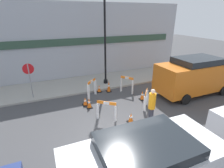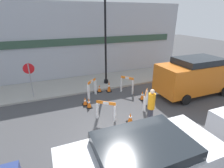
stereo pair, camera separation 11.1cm
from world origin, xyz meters
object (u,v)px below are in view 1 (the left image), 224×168
streetlamp_post (105,25)px  work_van (195,74)px  person_worker (152,106)px  stop_sign (29,75)px  parked_car_1 (144,165)px

streetlamp_post → work_van: bearing=-37.6°
person_worker → work_van: size_ratio=0.36×
stop_sign → parked_car_1: (2.80, -7.52, -0.47)m
parked_car_1 → streetlamp_post: bearing=76.3°
person_worker → work_van: 4.81m
stop_sign → streetlamp_post: bearing=-172.8°
parked_car_1 → stop_sign: bearing=110.4°
streetlamp_post → stop_sign: size_ratio=3.03×
stop_sign → work_van: work_van is taller
stop_sign → parked_car_1: size_ratio=0.48×
stop_sign → work_van: (9.28, -3.01, -0.23)m
stop_sign → work_van: 9.76m
streetlamp_post → stop_sign: streetlamp_post is taller
person_worker → work_van: bearing=-81.5°
work_van → streetlamp_post: bearing=142.4°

